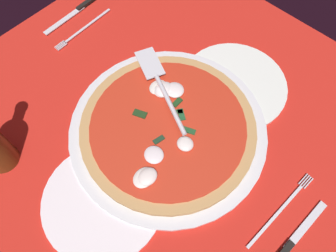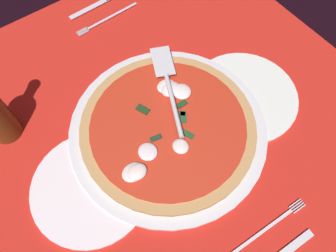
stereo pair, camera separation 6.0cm
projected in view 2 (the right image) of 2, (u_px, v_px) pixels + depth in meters
ground_plane at (161, 130)px, 71.02cm from camera, size 97.31×97.31×0.80cm
checker_pattern at (161, 129)px, 70.62cm from camera, size 97.31×97.31×0.10cm
pizza_pan at (168, 130)px, 69.77cm from camera, size 42.60×42.60×1.32cm
dinner_plate_left at (91, 187)px, 63.99cm from camera, size 23.89×23.89×1.00cm
dinner_plate_right at (244, 96)px, 73.95cm from camera, size 24.68×24.68×1.00cm
pizza at (168, 126)px, 68.51cm from camera, size 37.65×37.65×2.81cm
pizza_server at (169, 85)px, 70.52cm from camera, size 12.55×23.01×1.00cm
place_setting_near at (266, 249)px, 58.79cm from camera, size 20.42×12.12×1.40cm
place_setting_far at (106, 10)px, 86.93cm from camera, size 20.69×14.20×1.40cm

